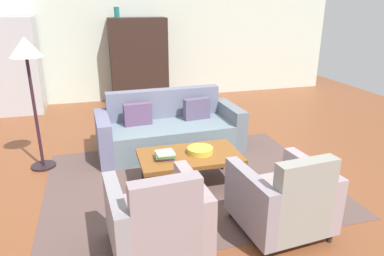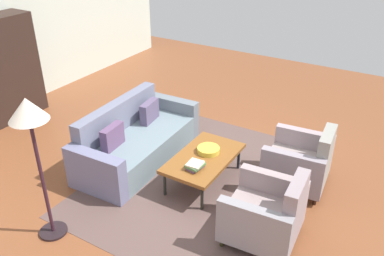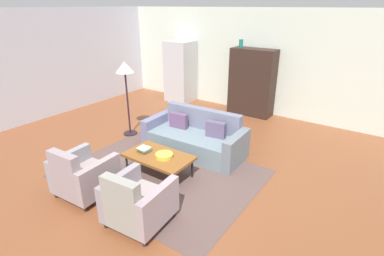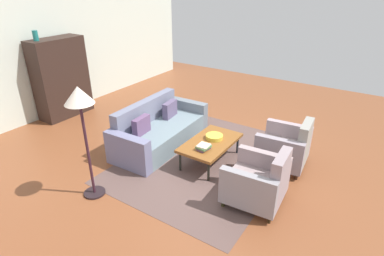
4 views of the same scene
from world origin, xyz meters
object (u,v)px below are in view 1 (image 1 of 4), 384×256
Objects in this scene: coffee_table at (190,157)px; floor_lamp at (27,60)px; refrigerator at (18,66)px; armchair_left at (159,222)px; book_stack at (165,155)px; couch at (169,130)px; vase_tall at (117,12)px; fruit_bowl at (200,150)px; armchair_right at (284,202)px; cabinet at (139,61)px.

floor_lamp reaches higher than coffee_table.
coffee_table is 0.65× the size of refrigerator.
refrigerator reaches higher than armchair_left.
couch is at bearing 76.16° from book_stack.
book_stack is 4.26m from vase_tall.
fruit_bowl is (0.13, -1.19, 0.15)m from couch.
couch is 3.66m from refrigerator.
couch is 6.91× the size of fruit_bowl.
vase_tall is (-0.45, 3.96, 1.54)m from coffee_table.
coffee_table is at bearing 59.14° from armchair_left.
vase_tall is (-1.05, 5.12, 1.56)m from armchair_right.
vase_tall reaches higher than armchair_left.
fruit_bowl is 1.29× the size of book_stack.
cabinet is at bearing 59.57° from floor_lamp.
coffee_table is 5.69× the size of vase_tall.
couch is at bearing 99.78° from armchair_right.
cabinet is (-0.04, 2.77, 0.61)m from couch.
floor_lamp is (-1.74, -2.96, 0.54)m from cabinet.
fruit_bowl is at bearing -87.43° from cabinet.
armchair_right is 5.20m from cabinet.
vase_tall is at bearing -179.32° from cabinet.
armchair_left is at bearing -69.98° from refrigerator.
armchair_right is (0.61, -2.35, 0.06)m from couch.
book_stack is (-0.31, -0.04, 0.08)m from coffee_table.
cabinet is at bearing 92.57° from fruit_bowl.
refrigerator is (-2.43, 3.86, 0.56)m from coffee_table.
armchair_right is 5.89m from refrigerator.
cabinet reaches higher than armchair_left.
vase_tall reaches higher than coffee_table.
floor_lamp is at bearing 114.86° from armchair_left.
book_stack is at bearing -61.48° from refrigerator.
armchair_right is at bearing 102.42° from couch.
fruit_bowl is 0.44m from book_stack.
vase_tall is 3.27m from floor_lamp.
armchair_right is 1.45m from book_stack.
floor_lamp is (-1.19, 2.17, 1.10)m from armchair_left.
fruit_bowl reaches higher than coffee_table.
fruit_bowl is 3.99m from cabinet.
coffee_table is 4.27m from vase_tall.
coffee_table is (0.00, -1.19, 0.08)m from couch.
vase_tall is at bearing 96.88° from armchair_right.
book_stack is at bearing -35.41° from floor_lamp.
couch reaches higher than coffee_table.
floor_lamp is (-2.39, 2.17, 1.10)m from armchair_right.
floor_lamp is (0.64, -2.85, 0.52)m from refrigerator.
coffee_table is at bearing -89.33° from cabinet.
couch is 1.20m from fruit_bowl.
couch is 2.13m from floor_lamp.
fruit_bowl is 2.38m from floor_lamp.
refrigerator is (-2.56, 3.86, 0.49)m from fruit_bowl.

